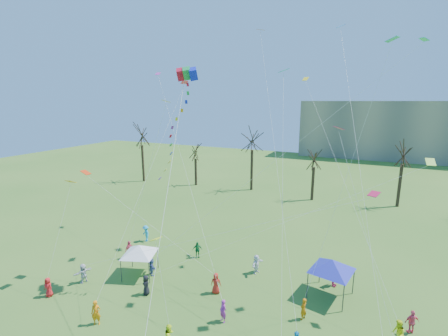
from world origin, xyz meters
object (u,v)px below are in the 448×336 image
at_px(distant_building, 423,131).
at_px(big_box_kite, 177,135).
at_px(canopy_tent_white, 139,250).
at_px(canopy_tent_blue, 332,265).

xyz_separation_m(distant_building, big_box_kite, (-26.07, -73.83, 5.00)).
distance_m(distant_building, big_box_kite, 78.46).
relative_size(distant_building, canopy_tent_white, 16.99).
xyz_separation_m(canopy_tent_white, canopy_tent_blue, (15.54, 3.77, 0.26)).
distance_m(big_box_kite, canopy_tent_blue, 15.55).
height_order(canopy_tent_white, canopy_tent_blue, canopy_tent_blue).
bearing_deg(big_box_kite, distant_building, 70.55).
bearing_deg(canopy_tent_white, distant_building, 68.01).
height_order(distant_building, big_box_kite, big_box_kite).
xyz_separation_m(distant_building, canopy_tent_blue, (-14.48, -70.59, -4.86)).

